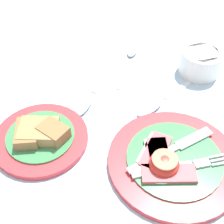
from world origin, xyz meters
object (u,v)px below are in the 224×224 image
bread_plate (41,136)px  teaspoon_by_saucer (89,98)px  sugar_cup (201,61)px  breakfast_plate (172,161)px  teaspoon_near_cup (131,55)px  teaspoon_stray (159,102)px

bread_plate → teaspoon_by_saucer: size_ratio=0.94×
bread_plate → sugar_cup: bearing=39.8°
breakfast_plate → teaspoon_near_cup: (-0.10, 0.32, -0.01)m
breakfast_plate → teaspoon_by_saucer: 0.23m
breakfast_plate → teaspoon_stray: size_ratio=1.50×
sugar_cup → teaspoon_by_saucer: sugar_cup is taller
teaspoon_stray → teaspoon_near_cup: bearing=-114.9°
teaspoon_by_saucer → teaspoon_stray: size_ratio=1.20×
teaspoon_near_cup → teaspoon_stray: bearing=-149.0°
teaspoon_stray → breakfast_plate: bearing=50.5°
breakfast_plate → bread_plate: bearing=174.9°
sugar_cup → teaspoon_stray: sugar_cup is taller
bread_plate → teaspoon_stray: 0.26m
teaspoon_by_saucer → teaspoon_near_cup: size_ratio=0.99×
breakfast_plate → teaspoon_stray: (-0.03, 0.15, -0.01)m
bread_plate → teaspoon_stray: bearing=31.2°
teaspoon_near_cup → sugar_cup: bearing=-96.5°
breakfast_plate → teaspoon_by_saucer: bearing=140.1°
sugar_cup → teaspoon_near_cup: size_ratio=0.49×
breakfast_plate → teaspoon_stray: breakfast_plate is taller
breakfast_plate → teaspoon_near_cup: bearing=107.9°
breakfast_plate → bread_plate: (-0.25, 0.02, 0.00)m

